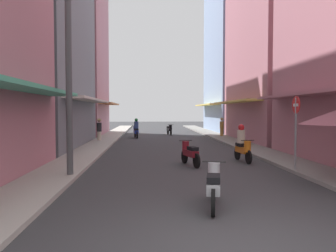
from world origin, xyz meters
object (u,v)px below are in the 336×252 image
motorbike_orange (243,145)px  pedestrian_midway (99,128)px  utility_pole (69,51)px  street_sign_no_entry (296,123)px  motorbike_silver (214,185)px  motorbike_black (169,129)px  pedestrian_crossing (222,126)px  motorbike_maroon (190,153)px  motorbike_blue (136,129)px

motorbike_orange → pedestrian_midway: pedestrian_midway is taller
utility_pole → street_sign_no_entry: (7.59, 0.51, -2.32)m
motorbike_silver → pedestrian_midway: bearing=106.7°
motorbike_black → pedestrian_midway: pedestrian_midway is taller
motorbike_orange → street_sign_no_entry: size_ratio=0.68×
motorbike_silver → utility_pole: bearing=138.7°
pedestrian_crossing → motorbike_silver: bearing=-103.1°
motorbike_orange → pedestrian_crossing: pedestrian_crossing is taller
motorbike_orange → pedestrian_crossing: (2.05, 13.18, 0.22)m
motorbike_black → pedestrian_midway: size_ratio=1.08×
motorbike_maroon → street_sign_no_entry: bearing=-26.8°
motorbike_black → motorbike_silver: same height
motorbike_silver → pedestrian_crossing: size_ratio=1.10×
pedestrian_midway → motorbike_silver: bearing=-73.3°
motorbike_orange → street_sign_no_entry: (1.11, -2.60, 1.01)m
pedestrian_crossing → street_sign_no_entry: bearing=-93.4°
motorbike_orange → motorbike_blue: size_ratio=1.01×
motorbike_blue → pedestrian_crossing: 7.01m
motorbike_silver → pedestrian_midway: pedestrian_midway is taller
motorbike_blue → utility_pole: (-1.54, -15.87, 3.33)m
utility_pole → street_sign_no_entry: size_ratio=2.99×
motorbike_maroon → motorbike_orange: 2.51m
street_sign_no_entry → motorbike_silver: bearing=-132.6°
motorbike_silver → pedestrian_crossing: (4.58, 19.74, 0.42)m
motorbike_silver → pedestrian_midway: (-4.84, 16.15, 0.43)m
motorbike_blue → street_sign_no_entry: 16.54m
motorbike_maroon → motorbike_silver: 5.72m
utility_pole → motorbike_maroon: bearing=28.7°
motorbike_blue → street_sign_no_entry: bearing=-68.5°
motorbike_black → motorbike_silver: (-0.46, -22.58, 0.00)m
motorbike_blue → pedestrian_midway: 4.01m
pedestrian_midway → motorbike_blue: bearing=52.5°
motorbike_silver → motorbike_orange: 7.04m
pedestrian_crossing → street_sign_no_entry: size_ratio=0.62×
motorbike_silver → street_sign_no_entry: 5.52m
motorbike_maroon → pedestrian_midway: bearing=115.7°
motorbike_silver → pedestrian_crossing: pedestrian_crossing is taller
motorbike_black → motorbike_maroon: 16.87m
motorbike_maroon → street_sign_no_entry: (3.47, -1.75, 1.21)m
motorbike_silver → utility_pole: size_ratio=0.23×
motorbike_maroon → pedestrian_crossing: 14.71m
motorbike_black → motorbike_orange: bearing=-82.6°
motorbike_maroon → utility_pole: (-4.13, -2.26, 3.53)m
motorbike_silver → motorbike_blue: bearing=97.1°
motorbike_blue → pedestrian_midway: (-2.44, -3.17, 0.23)m
motorbike_maroon → motorbike_silver: same height
pedestrian_crossing → pedestrian_midway: bearing=-159.2°
pedestrian_midway → street_sign_no_entry: bearing=-55.1°
motorbike_blue → pedestrian_crossing: (6.99, 0.42, 0.22)m
motorbike_black → street_sign_no_entry: size_ratio=0.68×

